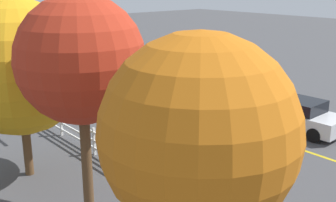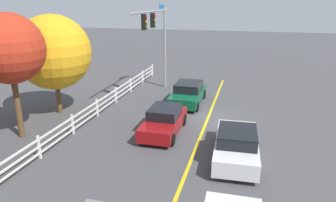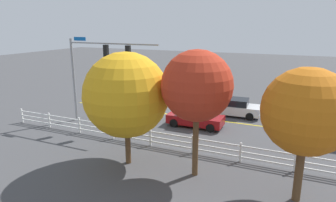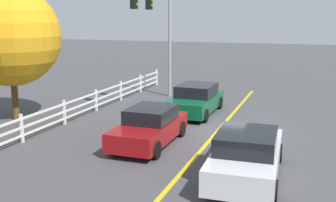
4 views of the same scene
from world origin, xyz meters
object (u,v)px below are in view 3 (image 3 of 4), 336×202
object	(u,v)px
tree_0	(306,112)
tree_1	(126,95)
car_0	(195,118)
car_1	(233,107)
car_2	(134,108)
tree_2	(197,86)
car_3	(318,116)

from	to	relation	value
tree_0	tree_1	distance (m)	8.82
car_0	car_1	size ratio (longest dim) A/B	0.88
tree_0	car_1	bearing A→B (deg)	-65.26
car_0	tree_1	distance (m)	8.30
car_1	tree_0	world-z (taller)	tree_0
car_2	car_0	bearing A→B (deg)	-2.52
car_1	tree_2	world-z (taller)	tree_2
car_1	tree_0	distance (m)	13.29
car_2	car_3	distance (m)	14.70
tree_0	tree_2	bearing A→B (deg)	-4.17
tree_0	tree_2	world-z (taller)	tree_2
car_1	tree_1	world-z (taller)	tree_1
car_3	tree_1	distance (m)	15.76
car_0	car_3	distance (m)	9.62
car_1	car_0	bearing A→B (deg)	60.70
tree_1	tree_2	distance (m)	3.99
car_1	tree_1	size ratio (longest dim) A/B	0.77
car_0	tree_1	xyz separation A→B (m)	(1.39, 7.50, 3.27)
tree_2	tree_1	bearing A→B (deg)	3.21
car_3	tree_2	xyz separation A→B (m)	(6.14, 11.47, 4.06)
tree_0	car_2	bearing A→B (deg)	-31.39
tree_1	car_3	bearing A→B (deg)	-130.67
car_0	tree_2	distance (m)	8.70
car_2	tree_1	size ratio (longest dim) A/B	0.71
tree_0	tree_1	bearing A→B (deg)	-0.90
car_3	tree_1	bearing A→B (deg)	48.55
car_3	tree_2	world-z (taller)	tree_2
car_2	tree_1	xyz separation A→B (m)	(-4.11, 7.75, 3.25)
car_2	tree_1	distance (m)	9.35
car_2	tree_0	distance (m)	15.52
car_3	car_0	bearing A→B (deg)	25.07
car_0	tree_2	bearing A→B (deg)	-71.11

